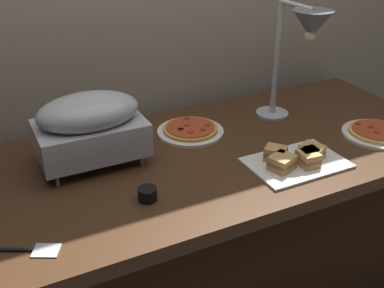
% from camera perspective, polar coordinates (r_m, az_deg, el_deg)
% --- Properties ---
extents(back_wall, '(4.40, 0.04, 2.40)m').
position_cam_1_polar(back_wall, '(2.03, -3.59, 16.50)').
color(back_wall, tan).
rests_on(back_wall, ground_plane).
extents(buffet_table, '(1.90, 0.84, 0.76)m').
position_cam_1_polar(buffet_table, '(1.96, 3.04, -10.39)').
color(buffet_table, '#422816').
rests_on(buffet_table, ground_plane).
extents(chafing_dish, '(0.37, 0.24, 0.26)m').
position_cam_1_polar(chafing_dish, '(1.63, -12.40, 2.25)').
color(chafing_dish, '#B7BABF').
rests_on(chafing_dish, buffet_table).
extents(heat_lamp, '(0.15, 0.33, 0.49)m').
position_cam_1_polar(heat_lamp, '(1.83, 13.54, 12.72)').
color(heat_lamp, '#B7BABF').
rests_on(heat_lamp, buffet_table).
extents(pizza_plate_front, '(0.27, 0.27, 0.03)m').
position_cam_1_polar(pizza_plate_front, '(1.87, -0.19, 1.69)').
color(pizza_plate_front, white).
rests_on(pizza_plate_front, buffet_table).
extents(pizza_plate_center, '(0.27, 0.27, 0.03)m').
position_cam_1_polar(pizza_plate_center, '(1.99, 21.67, 1.27)').
color(pizza_plate_center, white).
rests_on(pizza_plate_center, buffet_table).
extents(sandwich_platter, '(0.34, 0.23, 0.06)m').
position_cam_1_polar(sandwich_platter, '(1.68, 12.66, -1.83)').
color(sandwich_platter, white).
rests_on(sandwich_platter, buffet_table).
extents(sauce_cup_near, '(0.06, 0.06, 0.04)m').
position_cam_1_polar(sauce_cup_near, '(1.46, -5.48, -6.06)').
color(sauce_cup_near, black).
rests_on(sauce_cup_near, buffet_table).
extents(serving_spatula, '(0.17, 0.11, 0.01)m').
position_cam_1_polar(serving_spatula, '(1.34, -19.09, -12.18)').
color(serving_spatula, '#B7BABF').
rests_on(serving_spatula, buffet_table).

